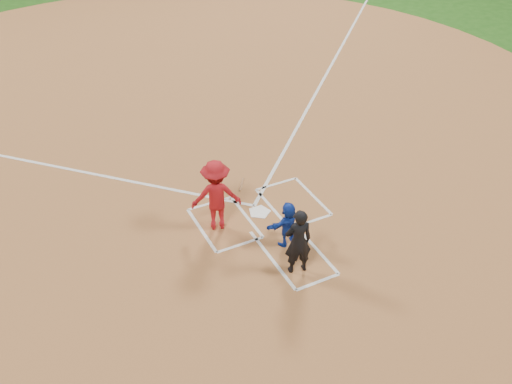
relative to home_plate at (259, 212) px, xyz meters
name	(u,v)px	position (x,y,z in m)	size (l,w,h in m)	color
ground	(259,213)	(0.00, 0.00, -0.02)	(120.00, 120.00, 0.00)	#1C4B12
home_plate_dirt	(177,113)	(0.00, 6.00, -0.01)	(28.00, 28.00, 0.01)	#9A5D32
home_plate	(259,212)	(0.00, 0.00, 0.00)	(0.60, 0.60, 0.02)	white
catcher	(288,224)	(0.05, -1.35, 0.57)	(1.07, 0.34, 1.15)	#1539B2
umpire	(298,242)	(-0.22, -2.25, 0.83)	(0.61, 0.40, 1.67)	black
chalk_markings	(185,122)	(0.00, 5.29, -0.01)	(28.35, 17.32, 0.01)	white
batter_at_plate	(216,195)	(-1.17, -0.02, 0.92)	(1.52, 1.04, 1.85)	#AB1319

